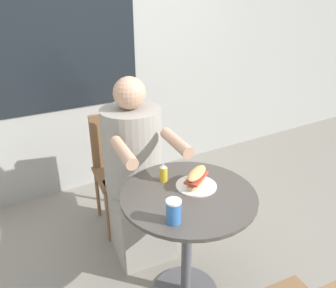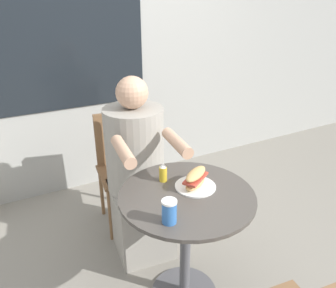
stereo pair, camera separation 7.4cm
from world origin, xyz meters
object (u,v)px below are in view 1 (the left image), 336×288
sandwich_on_plate (196,179)px  condiment_bottle (164,172)px  cafe_table (187,223)px  seated_diner (135,180)px  drink_cup (174,211)px  diner_chair (118,160)px

sandwich_on_plate → condiment_bottle: bearing=132.0°
cafe_table → condiment_bottle: (-0.05, 0.17, 0.25)m
seated_diner → drink_cup: size_ratio=10.50×
drink_cup → seated_diner: bearing=79.0°
drink_cup → condiment_bottle: size_ratio=1.05×
sandwich_on_plate → drink_cup: size_ratio=1.91×
sandwich_on_plate → drink_cup: 0.33m
diner_chair → sandwich_on_plate: bearing=103.6°
diner_chair → condiment_bottle: (-0.02, -0.74, 0.25)m
diner_chair → sandwich_on_plate: diner_chair is taller
cafe_table → condiment_bottle: 0.31m
diner_chair → sandwich_on_plate: 0.92m
seated_diner → drink_cup: (-0.14, -0.73, 0.26)m
diner_chair → cafe_table: bearing=98.6°
cafe_table → sandwich_on_plate: 0.25m
diner_chair → condiment_bottle: 0.78m
cafe_table → seated_diner: bearing=94.9°
cafe_table → sandwich_on_plate: (0.07, 0.04, 0.23)m
condiment_bottle → drink_cup: bearing=-112.6°
sandwich_on_plate → cafe_table: bearing=-154.3°
seated_diner → sandwich_on_plate: bearing=109.6°
seated_diner → diner_chair: bearing=-85.9°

